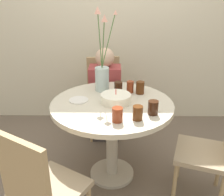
{
  "coord_description": "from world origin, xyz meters",
  "views": [
    {
      "loc": [
        0.02,
        -1.89,
        1.6
      ],
      "look_at": [
        0.0,
        0.0,
        0.79
      ],
      "focal_mm": 40.0,
      "sensor_mm": 36.0,
      "label": 1
    }
  ],
  "objects_px": {
    "chair_near_front": "(104,92)",
    "chair_left_flank": "(41,187)",
    "drink_glass_4": "(118,87)",
    "drink_glass_3": "(153,108)",
    "birthday_cake": "(116,99)",
    "person_guest": "(105,98)",
    "drink_glass_2": "(138,113)",
    "flower_vase": "(102,73)",
    "side_plate": "(79,100)",
    "drink_glass_5": "(130,87)",
    "chair_right_flank": "(214,146)",
    "drink_glass_1": "(117,115)",
    "drink_glass_0": "(140,88)"
  },
  "relations": [
    {
      "from": "birthday_cake",
      "to": "person_guest",
      "type": "distance_m",
      "value": 0.74
    },
    {
      "from": "drink_glass_0",
      "to": "chair_right_flank",
      "type": "bearing_deg",
      "value": -41.23
    },
    {
      "from": "chair_near_front",
      "to": "birthday_cake",
      "type": "bearing_deg",
      "value": -87.87
    },
    {
      "from": "chair_near_front",
      "to": "drink_glass_2",
      "type": "xyz_separation_m",
      "value": [
        0.29,
        -1.12,
        0.29
      ]
    },
    {
      "from": "chair_near_front",
      "to": "drink_glass_1",
      "type": "distance_m",
      "value": 1.2
    },
    {
      "from": "drink_glass_1",
      "to": "drink_glass_2",
      "type": "height_order",
      "value": "same"
    },
    {
      "from": "flower_vase",
      "to": "drink_glass_5",
      "type": "height_order",
      "value": "flower_vase"
    },
    {
      "from": "chair_near_front",
      "to": "chair_right_flank",
      "type": "bearing_deg",
      "value": -58.01
    },
    {
      "from": "drink_glass_0",
      "to": "drink_glass_2",
      "type": "distance_m",
      "value": 0.5
    },
    {
      "from": "drink_glass_4",
      "to": "person_guest",
      "type": "relative_size",
      "value": 0.1
    },
    {
      "from": "flower_vase",
      "to": "drink_glass_4",
      "type": "height_order",
      "value": "flower_vase"
    },
    {
      "from": "chair_near_front",
      "to": "chair_left_flank",
      "type": "relative_size",
      "value": 1.0
    },
    {
      "from": "drink_glass_2",
      "to": "person_guest",
      "type": "height_order",
      "value": "person_guest"
    },
    {
      "from": "flower_vase",
      "to": "drink_glass_3",
      "type": "distance_m",
      "value": 0.63
    },
    {
      "from": "flower_vase",
      "to": "side_plate",
      "type": "distance_m",
      "value": 0.34
    },
    {
      "from": "drink_glass_1",
      "to": "drink_glass_3",
      "type": "xyz_separation_m",
      "value": [
        0.27,
        0.12,
        0.0
      ]
    },
    {
      "from": "birthday_cake",
      "to": "drink_glass_1",
      "type": "bearing_deg",
      "value": -88.3
    },
    {
      "from": "chair_left_flank",
      "to": "side_plate",
      "type": "bearing_deg",
      "value": -70.14
    },
    {
      "from": "chair_near_front",
      "to": "drink_glass_0",
      "type": "height_order",
      "value": "chair_near_front"
    },
    {
      "from": "side_plate",
      "to": "drink_glass_4",
      "type": "bearing_deg",
      "value": 27.94
    },
    {
      "from": "drink_glass_0",
      "to": "flower_vase",
      "type": "bearing_deg",
      "value": 168.96
    },
    {
      "from": "drink_glass_0",
      "to": "drink_glass_2",
      "type": "relative_size",
      "value": 1.06
    },
    {
      "from": "chair_near_front",
      "to": "flower_vase",
      "type": "height_order",
      "value": "flower_vase"
    },
    {
      "from": "chair_left_flank",
      "to": "drink_glass_4",
      "type": "height_order",
      "value": "chair_left_flank"
    },
    {
      "from": "chair_right_flank",
      "to": "drink_glass_4",
      "type": "height_order",
      "value": "chair_right_flank"
    },
    {
      "from": "drink_glass_0",
      "to": "chair_left_flank",
      "type": "bearing_deg",
      "value": -126.39
    },
    {
      "from": "flower_vase",
      "to": "drink_glass_1",
      "type": "distance_m",
      "value": 0.62
    },
    {
      "from": "drink_glass_3",
      "to": "chair_left_flank",
      "type": "bearing_deg",
      "value": -145.33
    },
    {
      "from": "side_plate",
      "to": "drink_glass_1",
      "type": "bearing_deg",
      "value": -47.86
    },
    {
      "from": "flower_vase",
      "to": "drink_glass_5",
      "type": "distance_m",
      "value": 0.28
    },
    {
      "from": "drink_glass_0",
      "to": "drink_glass_2",
      "type": "bearing_deg",
      "value": -97.26
    },
    {
      "from": "side_plate",
      "to": "drink_glass_2",
      "type": "relative_size",
      "value": 1.56
    },
    {
      "from": "chair_left_flank",
      "to": "drink_glass_0",
      "type": "distance_m",
      "value": 1.18
    },
    {
      "from": "chair_right_flank",
      "to": "drink_glass_5",
      "type": "height_order",
      "value": "chair_right_flank"
    },
    {
      "from": "drink_glass_1",
      "to": "drink_glass_4",
      "type": "height_order",
      "value": "same"
    },
    {
      "from": "drink_glass_1",
      "to": "person_guest",
      "type": "distance_m",
      "value": 1.05
    },
    {
      "from": "drink_glass_4",
      "to": "person_guest",
      "type": "bearing_deg",
      "value": 106.71
    },
    {
      "from": "side_plate",
      "to": "drink_glass_5",
      "type": "bearing_deg",
      "value": 23.37
    },
    {
      "from": "person_guest",
      "to": "birthday_cake",
      "type": "bearing_deg",
      "value": -80.32
    },
    {
      "from": "birthday_cake",
      "to": "drink_glass_5",
      "type": "distance_m",
      "value": 0.26
    },
    {
      "from": "chair_right_flank",
      "to": "flower_vase",
      "type": "distance_m",
      "value": 1.11
    },
    {
      "from": "side_plate",
      "to": "drink_glass_4",
      "type": "xyz_separation_m",
      "value": [
        0.34,
        0.18,
        0.05
      ]
    },
    {
      "from": "chair_left_flank",
      "to": "drink_glass_4",
      "type": "bearing_deg",
      "value": -86.62
    },
    {
      "from": "drink_glass_0",
      "to": "drink_glass_5",
      "type": "relative_size",
      "value": 1.06
    },
    {
      "from": "drink_glass_1",
      "to": "drink_glass_3",
      "type": "distance_m",
      "value": 0.29
    },
    {
      "from": "drink_glass_4",
      "to": "drink_glass_5",
      "type": "height_order",
      "value": "same"
    },
    {
      "from": "birthday_cake",
      "to": "drink_glass_2",
      "type": "height_order",
      "value": "birthday_cake"
    },
    {
      "from": "side_plate",
      "to": "drink_glass_2",
      "type": "distance_m",
      "value": 0.57
    },
    {
      "from": "drink_glass_1",
      "to": "drink_glass_3",
      "type": "relative_size",
      "value": 0.99
    },
    {
      "from": "birthday_cake",
      "to": "drink_glass_0",
      "type": "bearing_deg",
      "value": 43.21
    }
  ]
}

